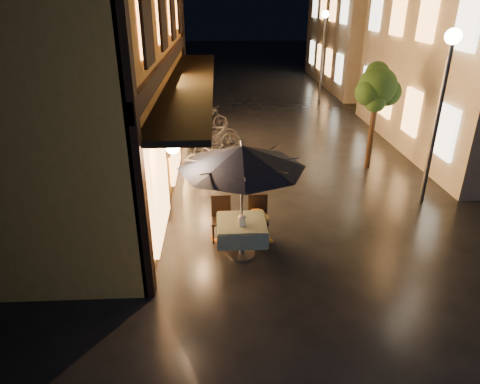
{
  "coord_description": "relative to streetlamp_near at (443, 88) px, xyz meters",
  "views": [
    {
      "loc": [
        -2.19,
        -7.66,
        4.87
      ],
      "look_at": [
        -1.77,
        0.39,
        1.15
      ],
      "focal_mm": 32.0,
      "sensor_mm": 36.0,
      "label": 1
    }
  ],
  "objects": [
    {
      "name": "ground",
      "position": [
        -3.0,
        -2.0,
        -2.92
      ],
      "size": [
        90.0,
        90.0,
        0.0
      ],
      "primitive_type": "plane",
      "color": "black",
      "rests_on": "ground"
    },
    {
      "name": "cafe_table",
      "position": [
        -4.77,
        -2.21,
        -2.33
      ],
      "size": [
        0.99,
        0.99,
        0.78
      ],
      "color": "#59595E",
      "rests_on": "ground"
    },
    {
      "name": "patio_umbrella",
      "position": [
        -4.77,
        -2.21,
        -0.77
      ],
      "size": [
        2.43,
        2.43,
        2.46
      ],
      "color": "#59595E",
      "rests_on": "ground"
    },
    {
      "name": "cafe_chair_right",
      "position": [
        -4.37,
        -1.48,
        -2.38
      ],
      "size": [
        0.42,
        0.42,
        0.97
      ],
      "color": "black",
      "rests_on": "ground"
    },
    {
      "name": "bicycle_2",
      "position": [
        -5.23,
        3.33,
        -2.51
      ],
      "size": [
        1.61,
        0.71,
        0.82
      ],
      "primitive_type": "imported",
      "rotation": [
        0.0,
        0.0,
        1.46
      ],
      "color": "black",
      "rests_on": "ground"
    },
    {
      "name": "bicycle_5",
      "position": [
        -5.57,
        6.78,
        -2.41
      ],
      "size": [
        1.75,
        1.09,
        1.02
      ],
      "primitive_type": "imported",
      "rotation": [
        0.0,
        0.0,
        1.18
      ],
      "color": "black",
      "rests_on": "ground"
    },
    {
      "name": "person_yellow",
      "position": [
        -4.4,
        -1.64,
        -2.2
      ],
      "size": [
        1.0,
        0.67,
        1.44
      ],
      "primitive_type": "imported",
      "rotation": [
        0.0,
        0.0,
        2.99
      ],
      "color": "#F6A02A",
      "rests_on": "ground"
    },
    {
      "name": "street_tree",
      "position": [
        -0.59,
        2.51,
        -0.5
      ],
      "size": [
        1.43,
        1.2,
        3.15
      ],
      "color": "black",
      "rests_on": "ground"
    },
    {
      "name": "bicycle_1",
      "position": [
        -5.43,
        2.26,
        -2.45
      ],
      "size": [
        1.61,
        0.74,
        0.93
      ],
      "primitive_type": "imported",
      "rotation": [
        0.0,
        0.0,
        1.37
      ],
      "color": "black",
      "rests_on": "ground"
    },
    {
      "name": "east_building_far",
      "position": [
        4.49,
        16.0,
        0.74
      ],
      "size": [
        7.3,
        10.3,
        7.3
      ],
      "color": "#BAAD94",
      "rests_on": "ground"
    },
    {
      "name": "cafe_chair_left",
      "position": [
        -5.17,
        -1.48,
        -2.38
      ],
      "size": [
        0.42,
        0.42,
        0.97
      ],
      "color": "black",
      "rests_on": "ground"
    },
    {
      "name": "bicycle_0",
      "position": [
        -5.16,
        1.31,
        -2.48
      ],
      "size": [
        1.72,
        0.86,
        0.87
      ],
      "primitive_type": "imported",
      "rotation": [
        0.0,
        0.0,
        1.75
      ],
      "color": "black",
      "rests_on": "ground"
    },
    {
      "name": "west_building",
      "position": [
        -8.72,
        2.0,
        0.79
      ],
      "size": [
        5.9,
        11.4,
        7.4
      ],
      "color": "gold",
      "rests_on": "ground"
    },
    {
      "name": "bicycle_3",
      "position": [
        -5.32,
        4.14,
        -2.37
      ],
      "size": [
        1.82,
        0.56,
        1.09
      ],
      "primitive_type": "imported",
      "rotation": [
        0.0,
        0.0,
        1.54
      ],
      "color": "black",
      "rests_on": "ground"
    },
    {
      "name": "table_lantern",
      "position": [
        -4.77,
        -2.37,
        -2.0
      ],
      "size": [
        0.16,
        0.16,
        0.25
      ],
      "color": "white",
      "rests_on": "cafe_table"
    },
    {
      "name": "streetlamp_far",
      "position": [
        0.0,
        12.0,
        0.0
      ],
      "size": [
        0.36,
        0.36,
        4.23
      ],
      "color": "#59595E",
      "rests_on": "ground"
    },
    {
      "name": "streetlamp_near",
      "position": [
        0.0,
        0.0,
        0.0
      ],
      "size": [
        0.36,
        0.36,
        4.23
      ],
      "color": "#59595E",
      "rests_on": "ground"
    },
    {
      "name": "person_orange",
      "position": [
        -5.1,
        -1.68,
        -2.23
      ],
      "size": [
        0.73,
        0.61,
        1.37
      ],
      "primitive_type": "imported",
      "rotation": [
        0.0,
        0.0,
        3.01
      ],
      "color": "#D25D0E",
      "rests_on": "ground"
    },
    {
      "name": "bicycle_4",
      "position": [
        -5.42,
        4.94,
        -2.43
      ],
      "size": [
        1.89,
        0.76,
        0.98
      ],
      "primitive_type": "imported",
      "rotation": [
        0.0,
        0.0,
        1.51
      ],
      "color": "black",
      "rests_on": "ground"
    }
  ]
}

